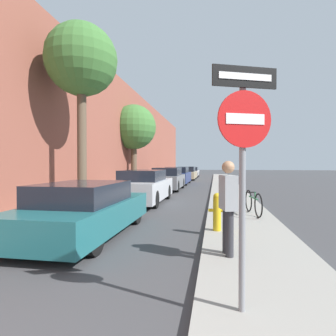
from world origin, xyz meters
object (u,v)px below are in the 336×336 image
Objects in this scene: parked_car_navy at (177,176)px; bicycle at (253,203)px; street_tree_far at (134,128)px; parked_car_champagne at (187,173)px; parked_car_teal at (85,210)px; pedestrian at (228,202)px; parked_car_grey at (168,179)px; street_tree_near at (81,62)px; parked_car_white at (192,172)px; fire_hydrant at (217,211)px; traffic_sign_post at (244,150)px; parked_car_silver at (144,187)px.

parked_car_navy reaches higher than bicycle.
parked_car_champagne is at bearing 76.43° from street_tree_far.
parked_car_teal is at bearing -90.18° from parked_car_champagne.
parked_car_navy is at bearing 176.87° from pedestrian.
parked_car_grey reaches higher than parked_car_navy.
street_tree_near is 1.14× the size of street_tree_far.
parked_car_navy reaches higher than parked_car_white.
street_tree_near is (-1.61, -20.06, 4.54)m from parked_car_champagne.
fire_hydrant is 0.55× the size of pedestrian.
parked_car_grey is at bearing -90.34° from parked_car_champagne.
street_tree_far reaches higher than parked_car_navy.
pedestrian is (5.77, -13.36, -3.14)m from street_tree_far.
street_tree_far is 3.24× the size of bicycle.
parked_car_navy is 0.73× the size of street_tree_near.
fire_hydrant is at bearing -64.33° from street_tree_far.
parked_car_navy is 14.57m from street_tree_near.
parked_car_teal is 2.50× the size of bicycle.
parked_car_white is 26.27m from street_tree_near.
fire_hydrant is at bearing -74.20° from parked_car_grey.
pedestrian is (0.18, -1.72, 0.46)m from fire_hydrant.
traffic_sign_post is (3.42, -19.62, 1.16)m from parked_car_navy.
parked_car_teal is 4.68m from traffic_sign_post.
bicycle is (4.29, -13.79, -0.20)m from parked_car_navy.
parked_car_grey is (0.00, 11.39, 0.09)m from parked_car_teal.
pedestrian is at bearing -82.46° from parked_car_champagne.
fire_hydrant is at bearing -26.46° from street_tree_near.
parked_car_navy is 0.83× the size of street_tree_far.
parked_car_teal is at bearing -90.15° from parked_car_white.
parked_car_navy reaches higher than parked_car_silver.
parked_car_grey is at bearing -179.30° from pedestrian.
bicycle is (4.13, -20.08, -0.18)m from parked_car_champagne.
parked_car_champagne is 0.82× the size of street_tree_far.
parked_car_white is at bearing 86.44° from street_tree_near.
parked_car_teal is at bearing -89.75° from parked_car_silver.
street_tree_near is (-1.61, -25.82, 4.58)m from parked_car_white.
street_tree_far is at bearing 95.99° from street_tree_near.
parked_car_white is at bearing 90.21° from bicycle.
parked_car_champagne is 11.57m from street_tree_far.
parked_car_silver is at bearing -69.55° from street_tree_far.
parked_car_silver is at bearing 90.25° from parked_car_teal.
pedestrian is at bearing -20.35° from parked_car_teal.
parked_car_champagne is 22.56m from fire_hydrant.
street_tree_near reaches higher than parked_car_champagne.
traffic_sign_post is (3.35, -8.52, 1.15)m from parked_car_silver.
bicycle is at bearing -63.97° from parked_car_grey.
parked_car_grey is 5.19m from parked_car_navy.
street_tree_near reaches higher than pedestrian.
parked_car_navy is 6.14m from street_tree_far.
parked_car_navy is at bearing -91.45° from parked_car_champagne.
parked_car_grey reaches higher than fire_hydrant.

